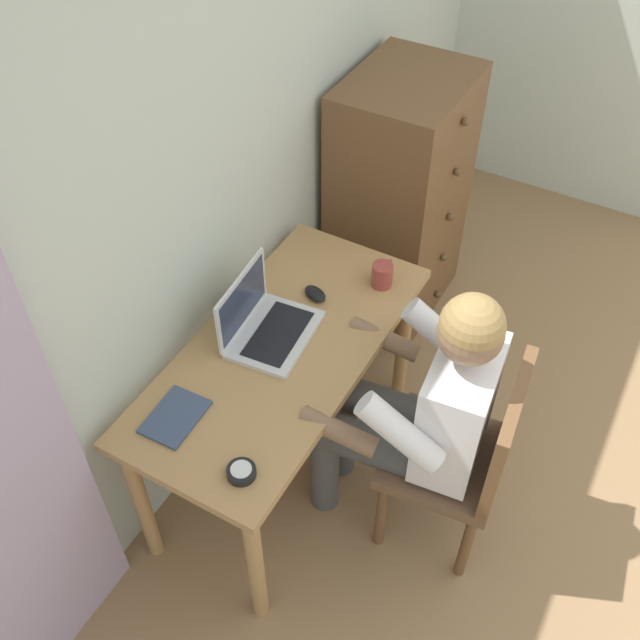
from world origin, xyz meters
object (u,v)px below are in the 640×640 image
Objects in this scene: notebook_pad at (175,417)px; desk_clock at (241,472)px; chair at (466,454)px; person_seated at (421,404)px; computer_mouse at (315,294)px; dresser at (399,200)px; laptop at (264,323)px; coffee_mug at (382,275)px; desk at (282,368)px.

desk_clock is at bearing -105.59° from notebook_pad.
chair is at bearing -61.70° from notebook_pad.
person_seated is 0.65m from desk_clock.
dresser is at bearing 25.82° from computer_mouse.
computer_mouse is at bearing -14.57° from laptop.
person_seated is 0.81m from notebook_pad.
person_seated is at bearing -139.89° from coffee_mug.
person_seated reaches higher than laptop.
person_seated reaches higher than desk.
person_seated is 0.59m from computer_mouse.
desk_clock is (-0.50, -0.17, 0.12)m from desk.
laptop is at bearing 25.64° from desk_clock.
dresser is 1.12m from laptop.
desk_clock is (-0.53, -0.25, -0.04)m from laptop.
desk_clock is 0.43× the size of notebook_pad.
chair is at bearing -84.38° from desk.
chair is at bearing -87.43° from laptop.
notebook_pad is at bearing 177.51° from dresser.
desk_clock reaches higher than desk.
notebook_pad is at bearing 126.16° from person_seated.
coffee_mug reaches higher than desk_clock.
laptop is at bearing -8.41° from notebook_pad.
notebook_pad is at bearing 173.93° from laptop.
coffee_mug is (0.19, -0.19, 0.03)m from computer_mouse.
computer_mouse is (0.25, -0.06, -0.04)m from laptop.
dresser reaches higher than laptop.
laptop is 1.73× the size of notebook_pad.
laptop is 0.59m from desk_clock.
person_seated is at bearing -88.32° from laptop.
dresser is 13.29× the size of desk_clock.
desk_clock is at bearing -161.50° from desk.
laptop reaches higher than desk.
dresser reaches higher than chair.
chair is 2.42× the size of laptop.
coffee_mug is at bearing -161.04° from dresser.
notebook_pad is (-0.48, 0.65, 0.06)m from person_seated.
notebook_pad is (-0.49, 0.83, 0.24)m from chair.
notebook_pad is (-0.46, 0.05, -0.05)m from laptop.
chair is at bearing -83.73° from computer_mouse.
desk is 12.65× the size of computer_mouse.
chair is 0.26m from person_seated.
notebook_pad is 1.75× the size of coffee_mug.
chair is 7.32× the size of coffee_mug.
person_seated is at bearing -151.87° from dresser.
chair reaches higher than desk.
person_seated is 11.96× the size of computer_mouse.
desk is 0.52m from coffee_mug.
person_seated is at bearing -32.47° from desk_clock.
chair is at bearing -43.19° from desk_clock.
chair is 9.75× the size of desk_clock.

